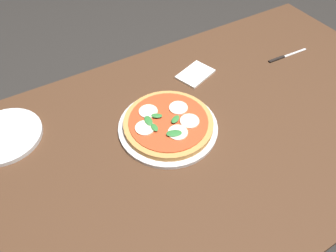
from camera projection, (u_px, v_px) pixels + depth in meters
name	position (u px, v px, depth m)	size (l,w,h in m)	color
ground_plane	(195.00, 222.00, 1.50)	(6.00, 6.00, 0.00)	#2D2B28
dining_table	(207.00, 142.00, 1.04)	(1.58, 0.91, 0.71)	#4C301E
serving_tray	(168.00, 127.00, 0.96)	(0.31, 0.31, 0.01)	silver
pizza	(168.00, 123.00, 0.95)	(0.28, 0.28, 0.03)	tan
plate_white	(4.00, 136.00, 0.94)	(0.22, 0.22, 0.01)	white
napkin	(195.00, 74.00, 1.13)	(0.13, 0.09, 0.01)	white
knife	(283.00, 57.00, 1.21)	(0.19, 0.02, 0.01)	black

